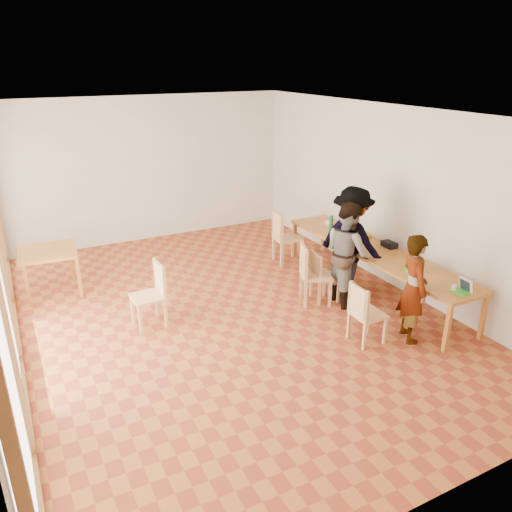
{
  "coord_description": "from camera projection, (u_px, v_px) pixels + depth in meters",
  "views": [
    {
      "loc": [
        -2.73,
        -6.25,
        3.68
      ],
      "look_at": [
        0.23,
        -0.49,
        1.1
      ],
      "focal_mm": 35.0,
      "sensor_mm": 36.0,
      "label": 1
    }
  ],
  "objects": [
    {
      "name": "person_far",
      "position": [
        351.0,
        241.0,
        8.12
      ],
      "size": [
        1.02,
        1.32,
        1.81
      ],
      "primitive_type": "imported",
      "rotation": [
        0.0,
        0.0,
        1.91
      ],
      "color": "gray",
      "rests_on": "ground"
    },
    {
      "name": "chair_empty",
      "position": [
        282.0,
        232.0,
        9.42
      ],
      "size": [
        0.52,
        0.52,
        0.54
      ],
      "rotation": [
        0.0,
        0.0,
        -0.12
      ],
      "color": "#E1AF70",
      "rests_on": "ground"
    },
    {
      "name": "communal_table",
      "position": [
        374.0,
        252.0,
        8.21
      ],
      "size": [
        0.8,
        4.0,
        0.75
      ],
      "color": "#B86F28",
      "rests_on": "ground"
    },
    {
      "name": "clear_glass",
      "position": [
        454.0,
        288.0,
        6.71
      ],
      "size": [
        0.07,
        0.07,
        0.09
      ],
      "primitive_type": "cylinder",
      "color": "silver",
      "rests_on": "communal_table"
    },
    {
      "name": "condiment_cup",
      "position": [
        328.0,
        222.0,
        9.44
      ],
      "size": [
        0.08,
        0.08,
        0.06
      ],
      "primitive_type": "cylinder",
      "color": "white",
      "rests_on": "communal_table"
    },
    {
      "name": "wall_front",
      "position": [
        438.0,
        363.0,
        3.83
      ],
      "size": [
        6.0,
        0.1,
        3.0
      ],
      "primitive_type": "cube",
      "color": "beige",
      "rests_on": "ground"
    },
    {
      "name": "chair_near",
      "position": [
        363.0,
        308.0,
        6.74
      ],
      "size": [
        0.42,
        0.42,
        0.47
      ],
      "rotation": [
        0.0,
        0.0,
        -0.02
      ],
      "color": "#E1AF70",
      "rests_on": "ground"
    },
    {
      "name": "yellow_mug",
      "position": [
        369.0,
        235.0,
        8.74
      ],
      "size": [
        0.12,
        0.12,
        0.09
      ],
      "primitive_type": "imported",
      "rotation": [
        0.0,
        0.0,
        -0.14
      ],
      "color": "yellow",
      "rests_on": "communal_table"
    },
    {
      "name": "person_mid",
      "position": [
        347.0,
        253.0,
        7.83
      ],
      "size": [
        0.73,
        0.88,
        1.66
      ],
      "primitive_type": "imported",
      "rotation": [
        0.0,
        0.0,
        1.44
      ],
      "color": "gray",
      "rests_on": "ground"
    },
    {
      "name": "laptop_far",
      "position": [
        353.0,
        238.0,
        8.54
      ],
      "size": [
        0.27,
        0.28,
        0.19
      ],
      "rotation": [
        0.0,
        0.0,
        0.38
      ],
      "color": "green",
      "rests_on": "communal_table"
    },
    {
      "name": "ground",
      "position": [
        228.0,
        314.0,
        7.69
      ],
      "size": [
        8.0,
        8.0,
        0.0
      ],
      "primitive_type": "plane",
      "color": "#A95A28",
      "rests_on": "ground"
    },
    {
      "name": "green_bottle",
      "position": [
        331.0,
        223.0,
        9.05
      ],
      "size": [
        0.07,
        0.07,
        0.28
      ],
      "primitive_type": "cylinder",
      "color": "#156437",
      "rests_on": "communal_table"
    },
    {
      "name": "chair_spare",
      "position": [
        154.0,
        288.0,
        7.22
      ],
      "size": [
        0.46,
        0.46,
        0.51
      ],
      "rotation": [
        0.0,
        0.0,
        3.18
      ],
      "color": "#E1AF70",
      "rests_on": "ground"
    },
    {
      "name": "wall_right",
      "position": [
        388.0,
        197.0,
        8.41
      ],
      "size": [
        0.1,
        8.0,
        3.0
      ],
      "primitive_type": "cube",
      "color": "beige",
      "rests_on": "ground"
    },
    {
      "name": "chair_mid",
      "position": [
        310.0,
        268.0,
        7.87
      ],
      "size": [
        0.59,
        0.59,
        0.52
      ],
      "rotation": [
        0.0,
        0.0,
        -0.37
      ],
      "color": "#E1AF70",
      "rests_on": "ground"
    },
    {
      "name": "side_table",
      "position": [
        48.0,
        255.0,
        8.18
      ],
      "size": [
        0.9,
        0.9,
        0.75
      ],
      "rotation": [
        0.0,
        0.0,
        -0.07
      ],
      "color": "#B86F28",
      "rests_on": "ground"
    },
    {
      "name": "ceiling",
      "position": [
        223.0,
        112.0,
        6.57
      ],
      "size": [
        6.0,
        8.0,
        0.04
      ],
      "primitive_type": "cube",
      "color": "white",
      "rests_on": "wall_back"
    },
    {
      "name": "chair_far",
      "position": [
        320.0,
        272.0,
        7.96
      ],
      "size": [
        0.45,
        0.45,
        0.44
      ],
      "rotation": [
        0.0,
        0.0,
        -0.18
      ],
      "color": "#E1AF70",
      "rests_on": "ground"
    },
    {
      "name": "black_pouch",
      "position": [
        389.0,
        244.0,
        8.29
      ],
      "size": [
        0.16,
        0.26,
        0.09
      ],
      "primitive_type": "cube",
      "color": "black",
      "rests_on": "communal_table"
    },
    {
      "name": "wall_back",
      "position": [
        148.0,
        170.0,
        10.44
      ],
      "size": [
        6.0,
        0.1,
        3.0
      ],
      "primitive_type": "cube",
      "color": "beige",
      "rests_on": "ground"
    },
    {
      "name": "laptop_mid",
      "position": [
        415.0,
        268.0,
        7.32
      ],
      "size": [
        0.27,
        0.29,
        0.2
      ],
      "rotation": [
        0.0,
        0.0,
        -0.34
      ],
      "color": "green",
      "rests_on": "communal_table"
    },
    {
      "name": "pink_phone",
      "position": [
        339.0,
        226.0,
        9.31
      ],
      "size": [
        0.05,
        0.1,
        0.01
      ],
      "primitive_type": "cube",
      "color": "#E75278",
      "rests_on": "communal_table"
    },
    {
      "name": "laptop_near",
      "position": [
        463.0,
        288.0,
        6.68
      ],
      "size": [
        0.21,
        0.25,
        0.2
      ],
      "rotation": [
        0.0,
        0.0,
        -0.05
      ],
      "color": "green",
      "rests_on": "communal_table"
    },
    {
      "name": "person_near",
      "position": [
        413.0,
        288.0,
        6.76
      ],
      "size": [
        0.54,
        0.65,
        1.54
      ],
      "primitive_type": "imported",
      "rotation": [
        0.0,
        0.0,
        1.22
      ],
      "color": "gray",
      "rests_on": "ground"
    }
  ]
}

